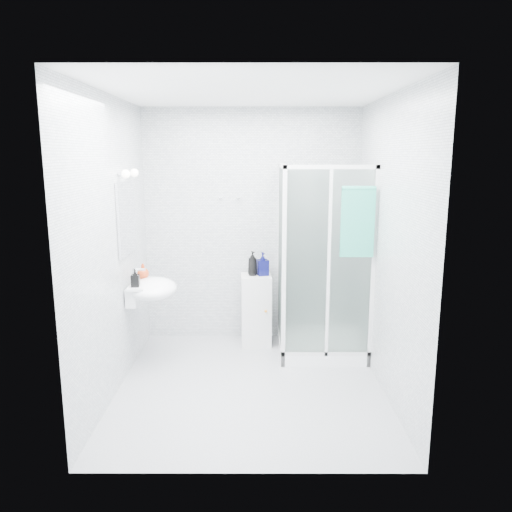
{
  "coord_description": "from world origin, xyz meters",
  "views": [
    {
      "loc": [
        0.06,
        -4.28,
        2.09
      ],
      "look_at": [
        0.05,
        0.35,
        1.15
      ],
      "focal_mm": 35.0,
      "sensor_mm": 36.0,
      "label": 1
    }
  ],
  "objects_px": {
    "hand_towel": "(358,220)",
    "soap_dispenser_orange": "(143,271)",
    "shower_enclosure": "(315,313)",
    "soap_dispenser_black": "(135,278)",
    "wall_basin": "(151,289)",
    "shampoo_bottle_a": "(253,263)",
    "shampoo_bottle_b": "(263,264)",
    "storage_cabinet": "(256,310)"
  },
  "relations": [
    {
      "from": "shampoo_bottle_b",
      "to": "soap_dispenser_orange",
      "type": "bearing_deg",
      "value": -160.26
    },
    {
      "from": "hand_towel",
      "to": "soap_dispenser_orange",
      "type": "relative_size",
      "value": 4.4
    },
    {
      "from": "shower_enclosure",
      "to": "soap_dispenser_black",
      "type": "bearing_deg",
      "value": -165.2
    },
    {
      "from": "shampoo_bottle_a",
      "to": "soap_dispenser_black",
      "type": "xyz_separation_m",
      "value": [
        -1.1,
        -0.75,
        0.02
      ]
    },
    {
      "from": "soap_dispenser_orange",
      "to": "shower_enclosure",
      "type": "bearing_deg",
      "value": 4.61
    },
    {
      "from": "hand_towel",
      "to": "soap_dispenser_orange",
      "type": "height_order",
      "value": "hand_towel"
    },
    {
      "from": "hand_towel",
      "to": "shampoo_bottle_b",
      "type": "xyz_separation_m",
      "value": [
        -0.88,
        0.7,
        -0.57
      ]
    },
    {
      "from": "storage_cabinet",
      "to": "shampoo_bottle_b",
      "type": "bearing_deg",
      "value": 7.27
    },
    {
      "from": "shampoo_bottle_b",
      "to": "shampoo_bottle_a",
      "type": "bearing_deg",
      "value": -173.89
    },
    {
      "from": "shower_enclosure",
      "to": "storage_cabinet",
      "type": "relative_size",
      "value": 2.53
    },
    {
      "from": "wall_basin",
      "to": "shampoo_bottle_a",
      "type": "relative_size",
      "value": 2.08
    },
    {
      "from": "shower_enclosure",
      "to": "hand_towel",
      "type": "xyz_separation_m",
      "value": [
        0.33,
        -0.4,
        1.04
      ]
    },
    {
      "from": "soap_dispenser_black",
      "to": "shampoo_bottle_a",
      "type": "bearing_deg",
      "value": 34.11
    },
    {
      "from": "soap_dispenser_orange",
      "to": "soap_dispenser_black",
      "type": "distance_m",
      "value": 0.32
    },
    {
      "from": "hand_towel",
      "to": "soap_dispenser_black",
      "type": "height_order",
      "value": "hand_towel"
    },
    {
      "from": "storage_cabinet",
      "to": "shampoo_bottle_b",
      "type": "distance_m",
      "value": 0.53
    },
    {
      "from": "storage_cabinet",
      "to": "soap_dispenser_black",
      "type": "distance_m",
      "value": 1.47
    },
    {
      "from": "storage_cabinet",
      "to": "shampoo_bottle_a",
      "type": "height_order",
      "value": "shampoo_bottle_a"
    },
    {
      "from": "wall_basin",
      "to": "soap_dispenser_orange",
      "type": "relative_size",
      "value": 3.69
    },
    {
      "from": "shower_enclosure",
      "to": "shampoo_bottle_b",
      "type": "relative_size",
      "value": 7.85
    },
    {
      "from": "shower_enclosure",
      "to": "shampoo_bottle_a",
      "type": "xyz_separation_m",
      "value": [
        -0.66,
        0.28,
        0.48
      ]
    },
    {
      "from": "shower_enclosure",
      "to": "shampoo_bottle_a",
      "type": "distance_m",
      "value": 0.86
    },
    {
      "from": "storage_cabinet",
      "to": "hand_towel",
      "type": "height_order",
      "value": "hand_towel"
    },
    {
      "from": "shampoo_bottle_b",
      "to": "soap_dispenser_black",
      "type": "bearing_deg",
      "value": -148.01
    },
    {
      "from": "shampoo_bottle_b",
      "to": "soap_dispenser_orange",
      "type": "xyz_separation_m",
      "value": [
        -1.22,
        -0.44,
        0.02
      ]
    },
    {
      "from": "wall_basin",
      "to": "hand_towel",
      "type": "xyz_separation_m",
      "value": [
        1.99,
        -0.09,
        0.69
      ]
    },
    {
      "from": "wall_basin",
      "to": "shampoo_bottle_b",
      "type": "height_order",
      "value": "shampoo_bottle_b"
    },
    {
      "from": "shampoo_bottle_a",
      "to": "shampoo_bottle_b",
      "type": "distance_m",
      "value": 0.11
    },
    {
      "from": "wall_basin",
      "to": "hand_towel",
      "type": "bearing_deg",
      "value": -2.45
    },
    {
      "from": "shampoo_bottle_a",
      "to": "soap_dispenser_orange",
      "type": "bearing_deg",
      "value": -158.97
    },
    {
      "from": "hand_towel",
      "to": "soap_dispenser_black",
      "type": "distance_m",
      "value": 2.17
    },
    {
      "from": "shampoo_bottle_a",
      "to": "storage_cabinet",
      "type": "bearing_deg",
      "value": -2.2
    },
    {
      "from": "storage_cabinet",
      "to": "shampoo_bottle_b",
      "type": "relative_size",
      "value": 3.1
    },
    {
      "from": "shampoo_bottle_b",
      "to": "soap_dispenser_black",
      "type": "distance_m",
      "value": 1.43
    },
    {
      "from": "hand_towel",
      "to": "soap_dispenser_orange",
      "type": "xyz_separation_m",
      "value": [
        -2.1,
        0.26,
        -0.55
      ]
    },
    {
      "from": "soap_dispenser_black",
      "to": "soap_dispenser_orange",
      "type": "bearing_deg",
      "value": 89.93
    },
    {
      "from": "storage_cabinet",
      "to": "soap_dispenser_orange",
      "type": "relative_size",
      "value": 5.21
    },
    {
      "from": "soap_dispenser_orange",
      "to": "shampoo_bottle_a",
      "type": "bearing_deg",
      "value": 21.03
    },
    {
      "from": "hand_towel",
      "to": "shampoo_bottle_b",
      "type": "bearing_deg",
      "value": 141.71
    },
    {
      "from": "shampoo_bottle_a",
      "to": "wall_basin",
      "type": "bearing_deg",
      "value": -149.02
    },
    {
      "from": "shower_enclosure",
      "to": "soap_dispenser_orange",
      "type": "xyz_separation_m",
      "value": [
        -1.76,
        -0.14,
        0.49
      ]
    },
    {
      "from": "wall_basin",
      "to": "shampoo_bottle_a",
      "type": "height_order",
      "value": "shampoo_bottle_a"
    }
  ]
}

